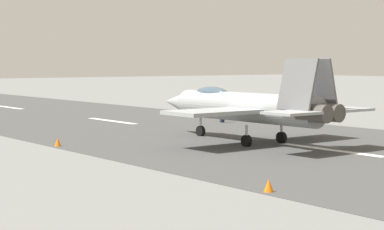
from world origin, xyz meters
name	(u,v)px	position (x,y,z in m)	size (l,w,h in m)	color
ground_plane	(322,149)	(0.00, 0.00, 0.00)	(400.00, 400.00, 0.00)	slate
runway_strip	(322,149)	(-0.02, 0.00, 0.01)	(240.00, 26.00, 0.02)	#424241
fighter_jet	(245,106)	(5.65, 1.38, 2.46)	(17.00, 13.31, 5.66)	#979C9D
crew_person	(222,114)	(18.10, -7.11, 0.82)	(0.37, 0.69, 1.63)	#1E2338
marker_cone_near	(269,186)	(-8.18, 12.50, 0.28)	(0.44, 0.44, 0.55)	orange
marker_cone_mid	(58,142)	(11.27, 12.50, 0.28)	(0.44, 0.44, 0.55)	orange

